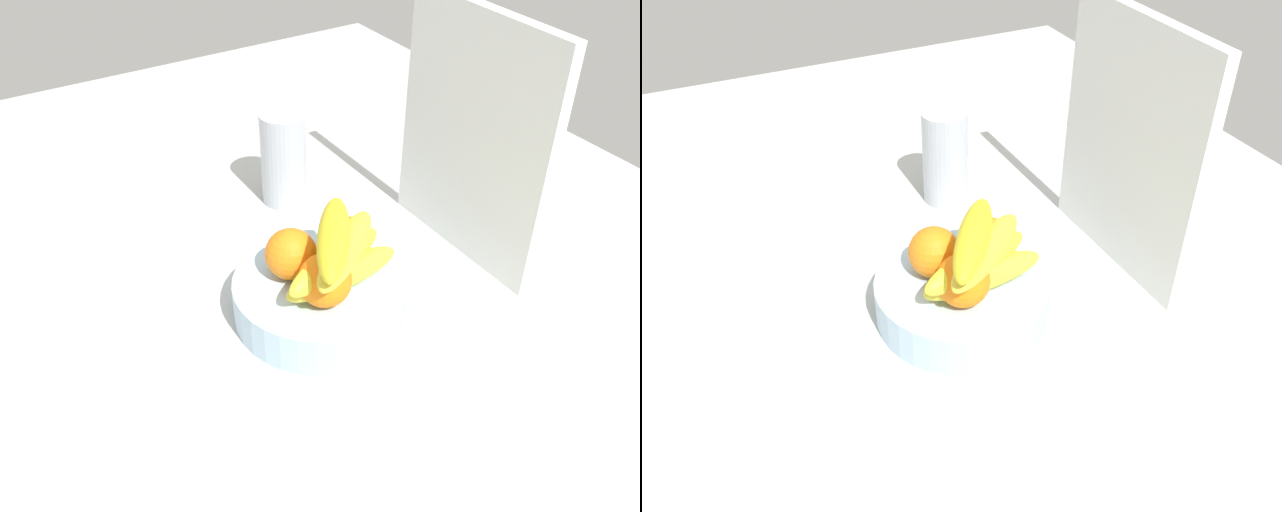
% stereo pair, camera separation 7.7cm
% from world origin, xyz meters
% --- Properties ---
extents(ground_plane, '(1.80, 1.40, 0.03)m').
position_xyz_m(ground_plane, '(0.00, 0.00, -0.01)').
color(ground_plane, '#AEB3B0').
extents(fruit_bowl, '(0.23, 0.23, 0.06)m').
position_xyz_m(fruit_bowl, '(0.03, 0.01, 0.03)').
color(fruit_bowl, '#A7C6DD').
rests_on(fruit_bowl, ground_plane).
extents(orange_front_left, '(0.07, 0.07, 0.07)m').
position_xyz_m(orange_front_left, '(-0.00, -0.02, 0.09)').
color(orange_front_left, orange).
rests_on(orange_front_left, fruit_bowl).
extents(orange_front_right, '(0.07, 0.07, 0.07)m').
position_xyz_m(orange_front_right, '(0.07, -0.01, 0.09)').
color(orange_front_right, orange).
rests_on(orange_front_right, fruit_bowl).
extents(orange_center, '(0.07, 0.07, 0.07)m').
position_xyz_m(orange_center, '(0.01, 0.06, 0.09)').
color(orange_center, orange).
rests_on(orange_center, fruit_bowl).
extents(banana_bunch, '(0.16, 0.18, 0.11)m').
position_xyz_m(banana_bunch, '(0.06, 0.02, 0.11)').
color(banana_bunch, yellow).
rests_on(banana_bunch, fruit_bowl).
extents(cutting_board, '(0.28, 0.02, 0.36)m').
position_xyz_m(cutting_board, '(0.01, 0.27, 0.18)').
color(cutting_board, white).
rests_on(cutting_board, ground_plane).
extents(thermos_tumbler, '(0.07, 0.07, 0.16)m').
position_xyz_m(thermos_tumbler, '(-0.24, 0.11, 0.08)').
color(thermos_tumbler, '#ADB4BE').
rests_on(thermos_tumbler, ground_plane).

